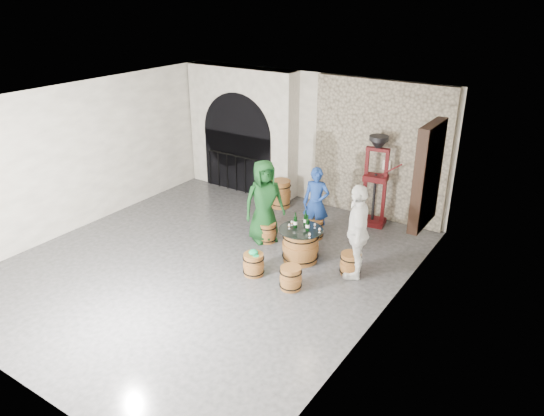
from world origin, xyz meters
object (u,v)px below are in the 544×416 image
Objects in this scene: person_green at (264,201)px; side_barrel at (281,194)px; barrel_stool_left at (267,232)px; barrel_stool_right at (351,264)px; person_white at (357,231)px; person_blue at (316,203)px; wine_bottle_left at (295,221)px; corking_press at (376,174)px; barrel_table at (300,245)px; wine_bottle_center at (308,224)px; wine_bottle_right at (306,219)px; barrel_stool_near_left at (254,264)px; barrel_stool_far at (314,228)px; barrel_stool_near_right at (291,278)px.

side_barrel is at bearing 55.86° from person_green.
barrel_stool_left is at bearing -73.53° from person_green.
person_white is at bearing 3.74° from barrel_stool_right.
person_green is at bearing 172.69° from barrel_stool_right.
person_white reaches higher than person_blue.
wine_bottle_left is 0.16× the size of corking_press.
barrel_table is 2.04× the size of barrel_stool_right.
barrel_stool_left is at bearing -148.19° from person_blue.
wine_bottle_center is at bearing -84.11° from person_blue.
barrel_stool_right is 1.33× the size of wine_bottle_right.
barrel_stool_near_left is 0.24× the size of person_white.
person_blue reaches higher than barrel_table.
wine_bottle_right reaches higher than side_barrel.
person_white is 5.63× the size of wine_bottle_center.
person_green is at bearing -137.40° from corking_press.
wine_bottle_center is (0.27, 0.01, 0.00)m from wine_bottle_left.
wine_bottle_left is at bearing -177.72° from wine_bottle_center.
side_barrel is (-1.53, 1.03, 0.13)m from barrel_stool_far.
wine_bottle_left reaches higher than barrel_table.
wine_bottle_center is (0.42, -1.09, 0.03)m from person_blue.
corking_press is at bearing 78.08° from barrel_table.
barrel_stool_near_left is at bearing -115.04° from corking_press.
barrel_stool_near_right is at bearing -68.61° from barrel_table.
barrel_stool_far is at bearing -16.95° from person_green.
barrel_table is 1.07m from barrel_stool_far.
barrel_stool_right is 1.84m from barrel_stool_near_left.
wine_bottle_left and wine_bottle_center have the same top height.
barrel_stool_left is 1.91m from side_barrel.
side_barrel is at bearing 131.07° from barrel_table.
side_barrel reaches higher than barrel_stool_left.
barrel_table reaches higher than barrel_stool_near_right.
corking_press reaches higher than wine_bottle_left.
person_white is at bearing 54.48° from barrel_stool_near_right.
wine_bottle_left is (-0.13, 0.01, 0.48)m from barrel_table.
person_white reaches higher than barrel_stool_near_right.
barrel_stool_far is at bearing 106.70° from wine_bottle_right.
barrel_stool_far is 1.85m from corking_press.
barrel_stool_right is (2.08, -0.25, 0.00)m from barrel_stool_left.
person_white reaches higher than wine_bottle_center.
barrel_table is 2.70× the size of wine_bottle_center.
wine_bottle_right is at bearing -73.30° from barrel_stool_far.
side_barrel is (-1.66, 2.05, -0.47)m from wine_bottle_left.
wine_bottle_right is at bearing -112.49° from corking_press.
wine_bottle_right is at bearing -63.56° from person_green.
wine_bottle_left is 2.68m from side_barrel.
barrel_stool_left is (-1.02, 0.32, -0.12)m from barrel_table.
barrel_table is at bearing -2.99° from wine_bottle_left.
person_blue is (0.73, 0.79, 0.57)m from barrel_stool_left.
side_barrel is (-2.95, 1.98, -0.58)m from person_white.
barrel_stool_left is 1.40m from barrel_stool_near_left.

